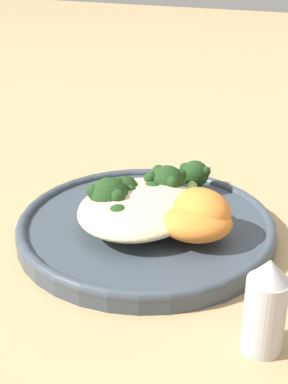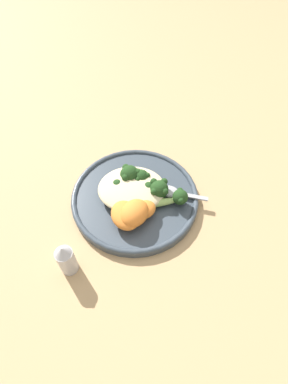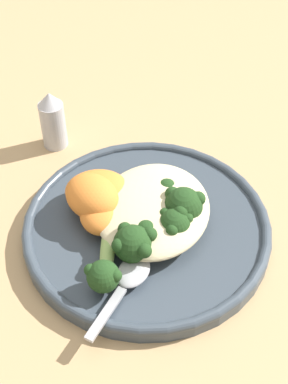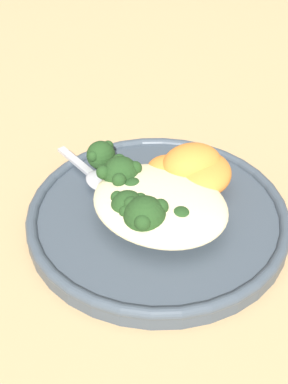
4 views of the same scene
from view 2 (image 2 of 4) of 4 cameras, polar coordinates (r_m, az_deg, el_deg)
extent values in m
plane|color=tan|center=(0.67, -1.70, -0.64)|extent=(4.00, 4.00, 0.00)
cylinder|color=#38424C|center=(0.66, -1.67, -1.18)|extent=(0.28, 0.28, 0.02)
torus|color=#38424C|center=(0.65, -1.69, -0.77)|extent=(0.28, 0.28, 0.01)
ellipsoid|color=beige|center=(0.64, -2.34, 0.66)|extent=(0.15, 0.12, 0.03)
ellipsoid|color=#8EB25B|center=(0.62, 2.19, -2.18)|extent=(0.11, 0.04, 0.02)
sphere|color=#1E3D19|center=(0.63, 6.91, -0.96)|extent=(0.03, 0.03, 0.03)
sphere|color=#1E3D19|center=(0.61, 7.06, -1.62)|extent=(0.01, 0.01, 0.01)
sphere|color=#1E3D19|center=(0.63, 6.87, 0.30)|extent=(0.01, 0.01, 0.01)
ellipsoid|color=#8EB25B|center=(0.62, 0.33, -1.74)|extent=(0.07, 0.06, 0.02)
sphere|color=#1E3D19|center=(0.63, 2.89, 0.49)|extent=(0.04, 0.04, 0.04)
sphere|color=#1E3D19|center=(0.62, 1.93, 0.06)|extent=(0.02, 0.02, 0.02)
sphere|color=#1E3D19|center=(0.62, 3.97, 0.07)|extent=(0.02, 0.02, 0.02)
sphere|color=#1E3D19|center=(0.63, 3.87, 1.66)|extent=(0.02, 0.02, 0.02)
sphere|color=#1E3D19|center=(0.63, 1.88, 1.66)|extent=(0.02, 0.02, 0.02)
ellipsoid|color=#8EB25B|center=(0.62, -0.47, -1.67)|extent=(0.05, 0.07, 0.02)
sphere|color=#1E3D19|center=(0.64, 0.80, 0.75)|extent=(0.03, 0.03, 0.03)
sphere|color=#1E3D19|center=(0.63, 0.10, 0.46)|extent=(0.01, 0.01, 0.01)
sphere|color=#1E3D19|center=(0.63, 1.52, 0.47)|extent=(0.01, 0.01, 0.01)
sphere|color=#1E3D19|center=(0.64, 1.49, 1.58)|extent=(0.01, 0.01, 0.01)
sphere|color=#1E3D19|center=(0.64, 0.10, 1.57)|extent=(0.01, 0.01, 0.01)
ellipsoid|color=#8EB25B|center=(0.63, -0.92, -1.46)|extent=(0.02, 0.10, 0.01)
sphere|color=#1E3D19|center=(0.65, -0.58, 2.82)|extent=(0.04, 0.04, 0.04)
sphere|color=#1E3D19|center=(0.64, -1.20, 2.35)|extent=(0.01, 0.01, 0.01)
sphere|color=#1E3D19|center=(0.65, 0.62, 3.17)|extent=(0.01, 0.01, 0.01)
sphere|color=#1E3D19|center=(0.66, -1.18, 3.96)|extent=(0.01, 0.01, 0.01)
ellipsoid|color=#8EB25B|center=(0.63, -1.57, -1.16)|extent=(0.04, 0.11, 0.01)
sphere|color=#1E3D19|center=(0.65, -2.75, 3.30)|extent=(0.04, 0.04, 0.04)
sphere|color=#1E3D19|center=(0.64, -3.55, 2.74)|extent=(0.02, 0.02, 0.02)
sphere|color=#1E3D19|center=(0.65, -1.31, 3.73)|extent=(0.02, 0.02, 0.02)
sphere|color=#1E3D19|center=(0.66, -3.47, 4.67)|extent=(0.02, 0.02, 0.02)
ellipsoid|color=#8EB25B|center=(0.63, -2.73, -1.11)|extent=(0.07, 0.07, 0.02)
sphere|color=#1E3D19|center=(0.65, -5.06, 1.33)|extent=(0.03, 0.03, 0.03)
sphere|color=#1E3D19|center=(0.64, -5.62, 0.93)|extent=(0.01, 0.01, 0.01)
sphere|color=#1E3D19|center=(0.64, -4.11, 1.61)|extent=(0.01, 0.01, 0.01)
sphere|color=#1E3D19|center=(0.65, -5.53, 2.26)|extent=(0.01, 0.01, 0.01)
ellipsoid|color=orange|center=(0.60, -3.52, -4.41)|extent=(0.08, 0.09, 0.03)
ellipsoid|color=orange|center=(0.61, -0.13, -3.35)|extent=(0.07, 0.06, 0.03)
ellipsoid|color=orange|center=(0.59, -2.27, -4.06)|extent=(0.08, 0.09, 0.04)
ellipsoid|color=orange|center=(0.60, -3.60, -4.16)|extent=(0.06, 0.07, 0.03)
cube|color=#A3A3A8|center=(0.65, 9.36, -0.86)|extent=(0.06, 0.02, 0.00)
ellipsoid|color=#A3A3A8|center=(0.65, 4.75, 0.15)|extent=(0.05, 0.04, 0.01)
cylinder|color=#B2B2B7|center=(0.58, -14.45, -12.58)|extent=(0.03, 0.03, 0.06)
cone|color=#B2B2B7|center=(0.54, -15.34, -10.78)|extent=(0.03, 0.03, 0.02)
camera|label=1|loc=(0.56, -57.68, -1.76)|focal=50.00mm
camera|label=3|loc=(0.60, 45.86, 33.91)|focal=50.00mm
camera|label=4|loc=(0.79, -25.66, 38.41)|focal=50.00mm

